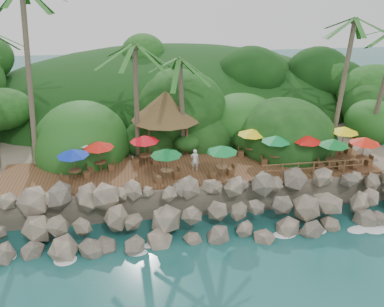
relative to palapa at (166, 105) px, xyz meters
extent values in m
plane|color=#19514F|center=(1.41, -9.85, -5.79)|extent=(140.00, 140.00, 0.00)
cube|color=gray|center=(1.41, 6.15, -4.74)|extent=(32.00, 25.20, 2.10)
ellipsoid|color=#143811|center=(1.41, 13.65, -5.79)|extent=(44.80, 28.00, 15.40)
cube|color=brown|center=(1.41, -3.85, -3.59)|extent=(26.00, 5.00, 0.20)
ellipsoid|color=white|center=(-7.59, -9.55, -5.76)|extent=(1.20, 0.80, 0.06)
ellipsoid|color=white|center=(-4.59, -9.55, -5.76)|extent=(1.20, 0.80, 0.06)
ellipsoid|color=white|center=(-1.59, -9.55, -5.76)|extent=(1.20, 0.80, 0.06)
ellipsoid|color=white|center=(1.41, -9.55, -5.76)|extent=(1.20, 0.80, 0.06)
ellipsoid|color=white|center=(4.41, -9.55, -5.76)|extent=(1.20, 0.80, 0.06)
ellipsoid|color=white|center=(7.41, -9.55, -5.76)|extent=(1.20, 0.80, 0.06)
ellipsoid|color=white|center=(10.41, -9.55, -5.76)|extent=(1.20, 0.80, 0.06)
cylinder|color=brown|center=(-9.28, -0.72, 2.47)|extent=(0.83, 2.50, 11.80)
cylinder|color=brown|center=(-2.18, -1.05, 0.61)|extent=(0.71, 0.67, 8.21)
ellipsoid|color=#23601E|center=(-2.18, -1.05, 4.71)|extent=(6.00, 6.00, 2.40)
cylinder|color=brown|center=(1.07, -1.21, 0.10)|extent=(0.82, 0.85, 7.19)
ellipsoid|color=#23601E|center=(1.07, -1.21, 3.69)|extent=(6.00, 6.00, 2.40)
cylinder|color=brown|center=(13.55, -0.85, 1.31)|extent=(1.61, 1.83, 9.50)
ellipsoid|color=#23601E|center=(13.55, -0.85, 6.11)|extent=(6.00, 6.00, 2.40)
cylinder|color=brown|center=(16.72, -1.15, 1.03)|extent=(0.54, 1.67, 9.00)
cylinder|color=brown|center=(-1.40, -1.40, -2.29)|extent=(0.16, 0.16, 2.40)
cylinder|color=brown|center=(1.40, -1.40, -2.29)|extent=(0.16, 0.16, 2.40)
cylinder|color=brown|center=(-1.40, 1.40, -2.29)|extent=(0.16, 0.16, 2.40)
cylinder|color=brown|center=(1.40, 1.40, -2.29)|extent=(0.16, 0.16, 2.40)
cone|color=brown|center=(0.00, 0.00, 0.01)|extent=(5.31, 5.31, 2.20)
cylinder|color=brown|center=(-6.41, -4.62, -3.13)|extent=(0.08, 0.08, 0.73)
cylinder|color=brown|center=(-6.41, -4.62, -2.75)|extent=(0.83, 0.83, 0.05)
cylinder|color=brown|center=(-6.41, -4.62, -2.41)|extent=(0.05, 0.05, 2.16)
cone|color=#0D29AB|center=(-6.41, -4.62, -1.47)|extent=(2.07, 2.07, 0.44)
cube|color=brown|center=(-7.04, -4.89, -3.26)|extent=(0.54, 0.54, 0.45)
cube|color=brown|center=(-5.78, -4.35, -3.26)|extent=(0.54, 0.54, 0.45)
cylinder|color=brown|center=(5.99, -2.64, -3.13)|extent=(0.08, 0.08, 0.73)
cylinder|color=brown|center=(5.99, -2.64, -2.75)|extent=(0.83, 0.83, 0.05)
cylinder|color=brown|center=(5.99, -2.64, -2.41)|extent=(0.05, 0.05, 2.16)
cone|color=yellow|center=(5.99, -2.64, -1.47)|extent=(2.07, 2.07, 0.44)
cube|color=brown|center=(5.32, -2.46, -3.26)|extent=(0.51, 0.51, 0.45)
cube|color=brown|center=(6.65, -2.83, -3.26)|extent=(0.51, 0.51, 0.45)
cylinder|color=brown|center=(12.88, -3.20, -3.13)|extent=(0.08, 0.08, 0.73)
cylinder|color=brown|center=(12.88, -3.20, -2.75)|extent=(0.83, 0.83, 0.05)
cylinder|color=brown|center=(12.88, -3.20, -2.41)|extent=(0.05, 0.05, 2.16)
cone|color=yellow|center=(12.88, -3.20, -1.47)|extent=(2.07, 2.07, 0.44)
cube|color=brown|center=(12.22, -3.40, -3.26)|extent=(0.51, 0.51, 0.45)
cube|color=brown|center=(13.54, -3.01, -3.26)|extent=(0.51, 0.51, 0.45)
cylinder|color=brown|center=(7.27, -4.22, -3.13)|extent=(0.08, 0.08, 0.73)
cylinder|color=brown|center=(7.27, -4.22, -2.75)|extent=(0.83, 0.83, 0.05)
cylinder|color=brown|center=(7.27, -4.22, -2.41)|extent=(0.05, 0.05, 2.16)
cone|color=#0D7936|center=(7.27, -4.22, -1.47)|extent=(2.07, 2.07, 0.44)
cube|color=brown|center=(6.60, -4.07, -3.26)|extent=(0.50, 0.50, 0.45)
cube|color=brown|center=(7.94, -4.38, -3.26)|extent=(0.50, 0.50, 0.45)
cylinder|color=brown|center=(-5.73, -2.47, -3.13)|extent=(0.08, 0.08, 0.73)
cylinder|color=brown|center=(-5.73, -2.47, -2.75)|extent=(0.83, 0.83, 0.05)
cylinder|color=brown|center=(-5.73, -2.47, -2.41)|extent=(0.05, 0.05, 2.16)
cone|color=silver|center=(-5.73, -2.47, -1.47)|extent=(2.07, 2.07, 0.44)
cube|color=brown|center=(-6.39, -2.65, -3.26)|extent=(0.51, 0.51, 0.45)
cube|color=brown|center=(-5.06, -2.29, -3.26)|extent=(0.51, 0.51, 0.45)
cylinder|color=brown|center=(-4.86, -3.53, -3.13)|extent=(0.08, 0.08, 0.73)
cylinder|color=brown|center=(-4.86, -3.53, -2.75)|extent=(0.83, 0.83, 0.05)
cylinder|color=brown|center=(-4.86, -3.53, -2.41)|extent=(0.05, 0.05, 2.16)
cone|color=red|center=(-4.86, -3.53, -1.47)|extent=(2.07, 2.07, 0.44)
cube|color=brown|center=(-5.54, -3.63, -3.26)|extent=(0.47, 0.47, 0.45)
cube|color=brown|center=(-4.18, -3.43, -3.26)|extent=(0.47, 0.47, 0.45)
cylinder|color=brown|center=(-1.79, -2.84, -3.13)|extent=(0.08, 0.08, 0.73)
cylinder|color=brown|center=(-1.79, -2.84, -2.75)|extent=(0.83, 0.83, 0.05)
cylinder|color=brown|center=(-1.79, -2.84, -2.41)|extent=(0.05, 0.05, 2.16)
cone|color=red|center=(-1.79, -2.84, -1.47)|extent=(2.07, 2.07, 0.44)
cube|color=brown|center=(-2.48, -2.89, -3.26)|extent=(0.44, 0.44, 0.45)
cube|color=brown|center=(-1.10, -2.79, -3.26)|extent=(0.44, 0.44, 0.45)
cylinder|color=brown|center=(-0.50, -5.45, -3.13)|extent=(0.08, 0.08, 0.73)
cylinder|color=brown|center=(-0.50, -5.45, -2.75)|extent=(0.83, 0.83, 0.05)
cylinder|color=brown|center=(-0.50, -5.45, -2.41)|extent=(0.05, 0.05, 2.16)
cone|color=#0B6829|center=(-0.50, -5.45, -1.47)|extent=(2.07, 2.07, 0.44)
cube|color=brown|center=(-1.14, -5.73, -3.26)|extent=(0.54, 0.54, 0.45)
cube|color=brown|center=(0.13, -5.17, -3.26)|extent=(0.54, 0.54, 0.45)
cylinder|color=brown|center=(3.16, -5.45, -3.13)|extent=(0.08, 0.08, 0.73)
cylinder|color=brown|center=(3.16, -5.45, -2.75)|extent=(0.83, 0.83, 0.05)
cylinder|color=brown|center=(3.16, -5.45, -2.41)|extent=(0.05, 0.05, 2.16)
cone|color=#0D7531|center=(3.16, -5.45, -1.47)|extent=(2.07, 2.07, 0.44)
cube|color=brown|center=(2.50, -5.63, -3.26)|extent=(0.51, 0.51, 0.45)
cube|color=brown|center=(3.83, -5.27, -3.26)|extent=(0.51, 0.51, 0.45)
cylinder|color=brown|center=(10.92, -5.45, -3.13)|extent=(0.08, 0.08, 0.73)
cylinder|color=brown|center=(10.92, -5.45, -2.75)|extent=(0.83, 0.83, 0.05)
cylinder|color=brown|center=(10.92, -5.45, -2.41)|extent=(0.05, 0.05, 2.16)
cone|color=#0B6824|center=(10.92, -5.45, -1.47)|extent=(2.07, 2.07, 0.44)
cube|color=brown|center=(10.24, -5.37, -3.26)|extent=(0.46, 0.46, 0.45)
cube|color=brown|center=(11.61, -5.53, -3.26)|extent=(0.46, 0.46, 0.45)
cylinder|color=brown|center=(13.21, -5.44, -3.13)|extent=(0.08, 0.08, 0.73)
cylinder|color=brown|center=(13.21, -5.44, -2.75)|extent=(0.83, 0.83, 0.05)
cylinder|color=brown|center=(13.21, -5.44, -2.41)|extent=(0.05, 0.05, 2.16)
cone|color=red|center=(13.21, -5.44, -1.47)|extent=(2.07, 2.07, 0.44)
cube|color=brown|center=(12.54, -5.61, -3.26)|extent=(0.50, 0.50, 0.45)
cube|color=brown|center=(13.88, -5.27, -3.26)|extent=(0.50, 0.50, 0.45)
cylinder|color=brown|center=(9.43, -4.50, -3.13)|extent=(0.08, 0.08, 0.73)
cylinder|color=brown|center=(9.43, -4.50, -2.75)|extent=(0.83, 0.83, 0.05)
cylinder|color=brown|center=(9.43, -4.50, -2.41)|extent=(0.05, 0.05, 2.16)
cone|color=#B8100B|center=(9.43, -4.50, -1.47)|extent=(2.07, 2.07, 0.44)
cube|color=brown|center=(8.79, -4.24, -3.26)|extent=(0.54, 0.54, 0.45)
cube|color=brown|center=(10.07, -4.76, -3.26)|extent=(0.54, 0.54, 0.45)
cylinder|color=brown|center=(6.01, -6.20, -2.99)|extent=(0.10, 0.10, 1.00)
cylinder|color=brown|center=(7.11, -6.20, -2.99)|extent=(0.10, 0.10, 1.00)
cylinder|color=brown|center=(8.21, -6.20, -2.99)|extent=(0.10, 0.10, 1.00)
cylinder|color=brown|center=(9.31, -6.20, -2.99)|extent=(0.10, 0.10, 1.00)
cylinder|color=brown|center=(10.41, -6.20, -2.99)|extent=(0.10, 0.10, 1.00)
cylinder|color=brown|center=(11.51, -6.20, -2.99)|extent=(0.10, 0.10, 1.00)
cylinder|color=brown|center=(12.61, -6.20, -2.99)|extent=(0.10, 0.10, 1.00)
cube|color=brown|center=(9.31, -6.20, -2.54)|extent=(7.20, 0.06, 0.06)
cube|color=brown|center=(9.31, -6.20, -2.94)|extent=(7.20, 0.06, 0.06)
imported|color=silver|center=(1.55, -4.22, -2.71)|extent=(0.64, 0.48, 1.57)
camera|label=1|loc=(-2.34, -28.80, 8.56)|focal=37.24mm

